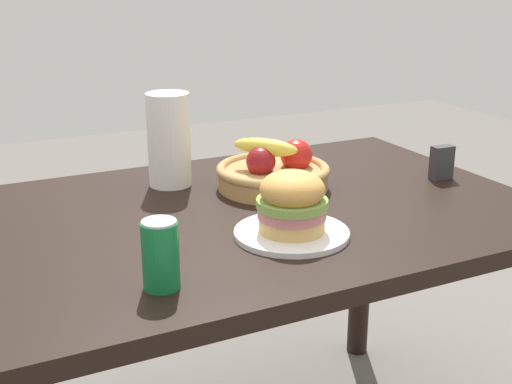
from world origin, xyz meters
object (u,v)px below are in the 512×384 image
(sandwich, at_px, (292,202))
(napkin_holder, at_px, (442,163))
(plate, at_px, (291,233))
(soda_can, at_px, (161,255))
(paper_towel_roll, at_px, (169,140))
(fruit_basket, at_px, (274,172))

(sandwich, distance_m, napkin_holder, 0.58)
(plate, relative_size, sandwich, 1.63)
(plate, distance_m, sandwich, 0.07)
(soda_can, height_order, paper_towel_roll, paper_towel_roll)
(soda_can, bearing_deg, paper_towel_roll, 69.19)
(soda_can, relative_size, paper_towel_roll, 0.53)
(fruit_basket, xyz_separation_m, paper_towel_roll, (-0.23, 0.14, 0.08))
(plate, relative_size, fruit_basket, 0.84)
(sandwich, xyz_separation_m, soda_can, (-0.32, -0.11, -0.01))
(plate, xyz_separation_m, fruit_basket, (0.12, 0.30, 0.04))
(sandwich, bearing_deg, fruit_basket, 69.01)
(fruit_basket, xyz_separation_m, napkin_holder, (0.44, -0.13, 0.00))
(soda_can, height_order, napkin_holder, soda_can)
(fruit_basket, height_order, paper_towel_roll, paper_towel_roll)
(soda_can, distance_m, napkin_holder, 0.92)
(plate, xyz_separation_m, paper_towel_roll, (-0.11, 0.45, 0.11))
(sandwich, xyz_separation_m, fruit_basket, (0.12, 0.30, -0.03))
(napkin_holder, bearing_deg, sandwich, -160.39)
(sandwich, relative_size, fruit_basket, 0.52)
(napkin_holder, bearing_deg, plate, -160.39)
(sandwich, bearing_deg, plate, 180.00)
(paper_towel_roll, distance_m, napkin_holder, 0.72)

